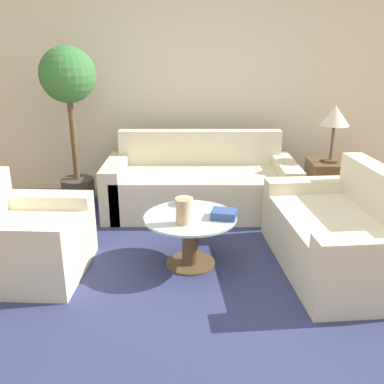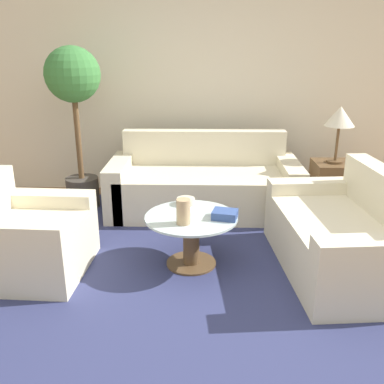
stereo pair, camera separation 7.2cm
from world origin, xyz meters
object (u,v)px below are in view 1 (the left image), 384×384
Objects in this scene: armchair at (24,241)px; vase at (184,212)px; coffee_table at (192,234)px; table_lamp at (337,118)px; book_stack at (226,214)px; sofa_main at (202,185)px; potted_plant at (72,99)px; bowl at (186,201)px; loveseat at (347,236)px.

armchair is 1.29m from vase.
coffee_table is 2.08m from table_lamp.
vase reaches higher than book_stack.
sofa_main is 3.40× the size of table_lamp.
bowl is (1.20, -1.05, -0.74)m from potted_plant.
armchair reaches higher than bowl.
loveseat is at bearing -85.18° from armchair.
table_lamp is at bearing -1.25° from potted_plant.
armchair is at bearing 179.29° from vase.
loveseat is 2.99m from potted_plant.
loveseat is 7.61× the size of vase.
sofa_main reaches higher than loveseat.
table_lamp is 3.79× the size of bowl.
bowl is (-1.55, -0.99, -0.55)m from table_lamp.
potted_plant reaches higher than bowl.
table_lamp is 1.91m from bowl.
sofa_main is 1.28m from coffee_table.
sofa_main is 1.64m from potted_plant.
loveseat reaches higher than armchair.
loveseat is 6.79× the size of book_stack.
potted_plant is at bearing -0.10° from armchair.
book_stack reaches higher than coffee_table.
coffee_table is at bearing -46.50° from potted_plant.
loveseat is 0.87× the size of potted_plant.
vase is at bearing -110.16° from coffee_table.
potted_plant reaches higher than vase.
table_lamp is at bearing -61.01° from armchair.
loveseat is at bearing 13.00° from book_stack.
sofa_main reaches higher than book_stack.
sofa_main is 1.46m from vase.
potted_plant reaches higher than sofa_main.
sofa_main is at bearing 81.15° from bowl.
armchair is at bearing -92.73° from potted_plant.
coffee_table is at bearing -81.48° from armchair.
armchair is 5.69× the size of bowl.
potted_plant is at bearing 151.45° from book_stack.
book_stack is (-1.22, -1.29, -0.55)m from table_lamp.
coffee_table is at bearing -94.63° from sofa_main.
table_lamp is at bearing -0.95° from sofa_main.
coffee_table is 3.77× the size of vase.
armchair is 1.34m from bowl.
bowl is at bearing -69.58° from armchair.
armchair is 2.57m from loveseat.
book_stack is (0.32, -0.30, 0.00)m from bowl.
table_lamp is at bearing 42.30° from vase.
coffee_table is at bearing -96.73° from loveseat.
book_stack is at bearing -41.71° from potted_plant.
sofa_main reaches higher than armchair.
table_lamp is (1.39, -0.02, 0.74)m from sofa_main.
book_stack is (0.16, -1.31, 0.19)m from sofa_main.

